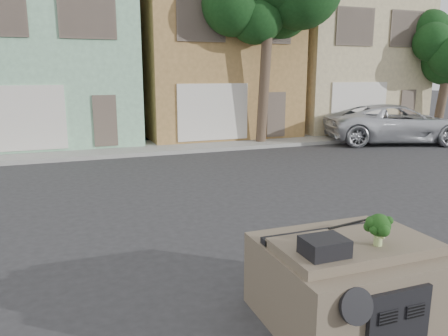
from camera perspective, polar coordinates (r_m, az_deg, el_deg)
ground_plane at (r=8.46m, az=3.23°, el=-9.16°), size 120.00×120.00×0.00m
sidewalk at (r=18.23m, az=-10.23°, el=2.61°), size 40.00×3.00×0.15m
townhouse_mint at (r=21.70m, az=-22.03°, el=13.27°), size 7.20×8.20×7.55m
townhouse_tan at (r=22.86m, az=-2.33°, el=14.04°), size 7.20×8.20×7.55m
townhouse_beige at (r=26.21m, az=13.88°, el=13.48°), size 7.20×8.20×7.55m
silver_pickup at (r=21.18m, az=21.35°, el=3.09°), size 6.76×4.67×1.72m
tree_near at (r=18.90m, az=5.34°, el=15.79°), size 4.40×4.00×8.50m
tree_far at (r=24.90m, az=26.85°, el=10.83°), size 3.20×3.00×6.00m
car_dashboard at (r=5.85m, az=15.60°, el=-13.84°), size 2.00×1.80×1.12m
instrument_hump at (r=5.02m, az=12.98°, el=-9.98°), size 0.48×0.38×0.20m
wiper_arm at (r=6.07m, az=15.95°, el=-7.04°), size 0.69×0.15×0.02m
broccoli at (r=5.43m, az=19.56°, el=-7.57°), size 0.42×0.42×0.39m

